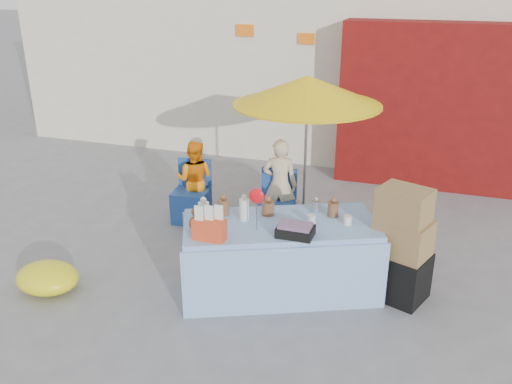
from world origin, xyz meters
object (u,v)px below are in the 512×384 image
(vendor_orange, at_px, (195,180))
(umbrella, at_px, (308,91))
(market_table, at_px, (279,255))
(box_stack, at_px, (401,249))
(chair_left, at_px, (192,203))
(chair_right, at_px, (276,215))
(vendor_beige, at_px, (280,185))

(vendor_orange, xyz_separation_m, umbrella, (1.55, 0.15, 1.33))
(vendor_orange, bearing_deg, market_table, 131.19)
(umbrella, height_order, box_stack, umbrella)
(chair_left, xyz_separation_m, chair_right, (1.25, 0.00, 0.00))
(market_table, distance_m, box_stack, 1.30)
(market_table, relative_size, box_stack, 1.84)
(chair_right, xyz_separation_m, vendor_beige, (0.00, 0.13, 0.38))
(vendor_beige, xyz_separation_m, umbrella, (0.30, 0.15, 1.25))
(market_table, height_order, chair_right, market_table)
(chair_right, bearing_deg, vendor_orange, 166.60)
(chair_left, height_order, box_stack, box_stack)
(market_table, relative_size, chair_right, 2.73)
(chair_right, xyz_separation_m, umbrella, (0.30, 0.28, 1.64))
(chair_left, bearing_deg, vendor_beige, -1.13)
(chair_left, xyz_separation_m, vendor_orange, (0.00, 0.13, 0.31))
(chair_left, bearing_deg, market_table, -46.11)
(vendor_orange, height_order, umbrella, umbrella)
(market_table, height_order, vendor_beige, vendor_beige)
(vendor_beige, xyz_separation_m, box_stack, (1.69, -1.23, -0.06))
(market_table, xyz_separation_m, vendor_orange, (-1.68, 1.49, 0.15))
(vendor_orange, relative_size, box_stack, 0.89)
(vendor_beige, bearing_deg, vendor_orange, -7.26)
(box_stack, bearing_deg, vendor_beige, 143.91)
(chair_right, height_order, vendor_beige, vendor_beige)
(vendor_orange, xyz_separation_m, vendor_beige, (1.25, 0.00, 0.07))
(chair_left, bearing_deg, chair_right, -7.26)
(chair_left, xyz_separation_m, vendor_beige, (1.25, 0.13, 0.38))
(chair_left, xyz_separation_m, box_stack, (2.94, -1.10, 0.33))
(chair_right, relative_size, umbrella, 0.41)
(vendor_beige, distance_m, umbrella, 1.30)
(chair_left, height_order, vendor_beige, vendor_beige)
(umbrella, bearing_deg, box_stack, -44.84)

